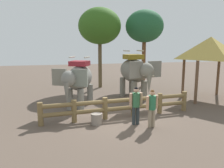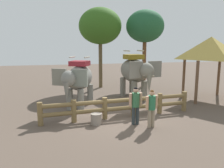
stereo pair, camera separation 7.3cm
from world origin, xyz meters
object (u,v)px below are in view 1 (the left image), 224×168
tourist_woman_in_black (136,103)px  elephant_near_left (79,79)px  log_fence (120,105)px  tree_back_center (144,27)px  elephant_center (135,72)px  thatched_shelter (210,49)px  tree_far_left (100,26)px  tourist_man_in_blue (152,106)px  feed_bucket (97,119)px

tourist_woman_in_black → elephant_near_left: bearing=122.3°
log_fence → tree_back_center: bearing=60.6°
elephant_center → tourist_woman_in_black: bearing=-108.9°
log_fence → tourist_woman_in_black: 1.25m
elephant_near_left → elephant_center: 3.84m
elephant_near_left → thatched_shelter: size_ratio=0.84×
tree_back_center → tourist_woman_in_black: bearing=-113.7°
elephant_center → tree_far_left: (-1.37, 4.54, 3.14)m
tourist_man_in_blue → tree_far_left: bearing=92.3°
log_fence → tourist_man_in_blue: tourist_man_in_blue is taller
elephant_near_left → feed_bucket: (0.47, -2.96, -1.36)m
thatched_shelter → tree_back_center: 5.96m
elephant_near_left → tourist_man_in_blue: elephant_near_left is taller
thatched_shelter → tree_far_left: tree_far_left is taller
tourist_man_in_blue → thatched_shelter: (5.60, 3.86, 2.30)m
tourist_man_in_blue → thatched_shelter: bearing=34.6°
tourist_man_in_blue → feed_bucket: bearing=157.0°
elephant_near_left → feed_bucket: size_ratio=6.82×
tree_back_center → feed_bucket: bearing=-123.9°
thatched_shelter → tree_back_center: bearing=114.5°
log_fence → tree_back_center: tree_back_center is taller
tree_back_center → log_fence: bearing=-119.4°
elephant_near_left → tree_back_center: 8.53m
tree_far_left → feed_bucket: size_ratio=12.98×
tree_far_left → feed_bucket: 9.93m
tourist_woman_in_black → elephant_center: bearing=71.1°
tree_back_center → feed_bucket: tree_back_center is taller
tourist_woman_in_black → tourist_man_in_blue: 0.74m
tree_far_left → elephant_near_left: bearing=-112.5°
tourist_man_in_blue → thatched_shelter: thatched_shelter is taller
tourist_man_in_blue → tree_far_left: tree_far_left is taller
log_fence → tourist_man_in_blue: size_ratio=4.60×
elephant_near_left → tourist_woman_in_black: size_ratio=1.97×
thatched_shelter → feed_bucket: 8.89m
elephant_center → thatched_shelter: 4.97m
tourist_woman_in_black → tree_back_center: tree_back_center is taller
thatched_shelter → feed_bucket: thatched_shelter is taller
elephant_center → feed_bucket: bearing=-128.7°
elephant_near_left → tree_far_left: 6.90m
elephant_near_left → tourist_man_in_blue: size_ratio=2.03×
elephant_center → feed_bucket: 5.37m
log_fence → elephant_center: (1.96, 3.36, 1.17)m
log_fence → elephant_near_left: (-1.73, 2.30, 1.00)m
log_fence → feed_bucket: (-1.26, -0.66, -0.36)m
log_fence → tree_far_left: tree_far_left is taller
elephant_near_left → tourist_man_in_blue: (2.70, -3.91, -0.65)m
log_fence → tree_far_left: (0.59, 7.90, 4.31)m
tourist_man_in_blue → tree_back_center: size_ratio=0.26×
log_fence → feed_bucket: 1.47m
elephant_center → tree_back_center: (2.24, 4.10, 3.14)m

